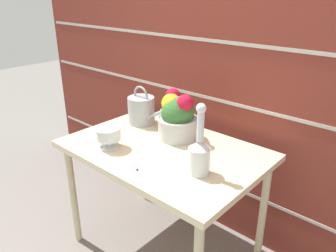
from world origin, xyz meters
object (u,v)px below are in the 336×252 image
object	(u,v)px
crystal_pedestal_bowl	(109,135)
glass_decanter	(199,153)
watering_can	(142,110)
flower_planter	(177,117)

from	to	relation	value
crystal_pedestal_bowl	glass_decanter	xyz separation A→B (m)	(0.55, 0.11, 0.03)
watering_can	crystal_pedestal_bowl	size ratio (longest dim) A/B	2.15
watering_can	flower_planter	xyz separation A→B (m)	(0.33, -0.02, 0.04)
flower_planter	glass_decanter	distance (m)	0.42
crystal_pedestal_bowl	glass_decanter	size ratio (longest dim) A/B	0.42
watering_can	flower_planter	size ratio (longest dim) A/B	1.10
crystal_pedestal_bowl	glass_decanter	world-z (taller)	glass_decanter
crystal_pedestal_bowl	glass_decanter	distance (m)	0.56
watering_can	crystal_pedestal_bowl	bearing A→B (deg)	-71.82
watering_can	glass_decanter	world-z (taller)	glass_decanter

